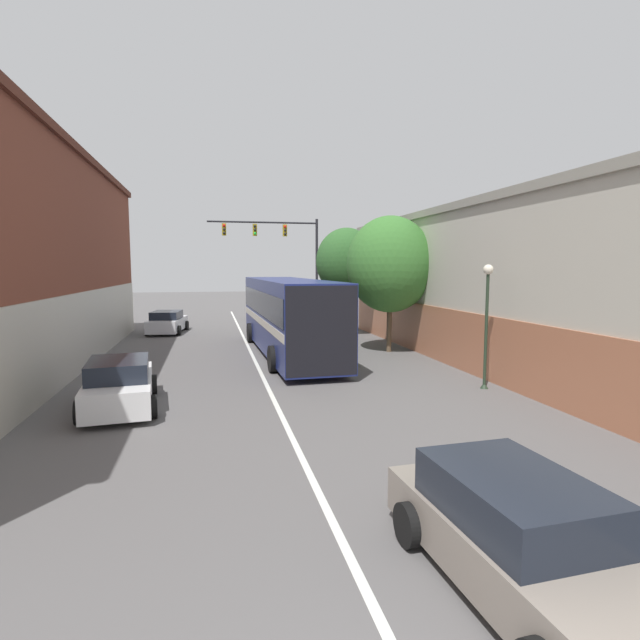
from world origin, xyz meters
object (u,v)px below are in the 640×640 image
bus (288,312)px  street_lamp (487,317)px  street_tree_near (390,264)px  parked_car_left_mid (120,385)px  hatchback_foreground (521,540)px  traffic_signal_gantry (283,246)px  parked_car_left_near (167,322)px  street_tree_far (346,262)px

bus → street_lamp: size_ratio=3.16×
street_tree_near → parked_car_left_mid: bearing=-145.2°
parked_car_left_mid → street_tree_near: size_ratio=0.69×
hatchback_foreground → street_lamp: 10.61m
street_lamp → parked_car_left_mid: bearing=179.6°
hatchback_foreground → traffic_signal_gantry: (1.45, 29.60, 4.69)m
traffic_signal_gantry → street_lamp: size_ratio=1.92×
bus → parked_car_left_near: 10.60m
traffic_signal_gantry → street_tree_far: 7.57m
bus → street_lamp: street_lamp is taller
parked_car_left_mid → street_tree_far: street_tree_far is taller
hatchback_foreground → parked_car_left_near: (-6.07, 25.73, -0.03)m
bus → street_tree_far: size_ratio=2.05×
parked_car_left_mid → hatchback_foreground: bearing=-153.0°
parked_car_left_mid → traffic_signal_gantry: traffic_signal_gantry is taller
street_tree_far → traffic_signal_gantry: bearing=110.5°
street_lamp → hatchback_foreground: bearing=-118.4°
hatchback_foreground → street_lamp: (4.98, 9.23, 1.65)m
parked_car_left_near → traffic_signal_gantry: size_ratio=0.57×
street_lamp → street_tree_near: street_tree_near is taller
bus → street_tree_far: (4.23, 5.58, 2.31)m
hatchback_foreground → bus: bearing=-2.6°
parked_car_left_mid → traffic_signal_gantry: bearing=-26.0°
parked_car_left_mid → street_lamp: 11.11m
street_tree_near → hatchback_foreground: bearing=-105.0°
parked_car_left_mid → street_tree_near: 13.17m
street_tree_near → street_tree_far: size_ratio=1.01×
parked_car_left_near → street_lamp: street_lamp is taller
traffic_signal_gantry → street_tree_near: 13.45m
street_lamp → street_tree_far: 13.53m
parked_car_left_near → traffic_signal_gantry: 9.68m
hatchback_foreground → street_tree_far: 23.22m
hatchback_foreground → street_tree_far: bearing=-13.4°
hatchback_foreground → traffic_signal_gantry: bearing=-6.0°
street_tree_far → street_tree_near: bearing=-86.3°
hatchback_foreground → parked_car_left_mid: parked_car_left_mid is taller
hatchback_foreground → street_tree_near: (4.45, 16.56, 3.34)m
parked_car_left_mid → street_tree_near: (10.46, 7.26, 3.34)m
parked_car_left_mid → street_tree_near: bearing=-61.1°
hatchback_foreground → street_tree_near: street_tree_near is taller
street_lamp → street_tree_far: (-0.92, 13.36, 1.89)m
street_tree_near → street_tree_far: street_tree_near is taller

